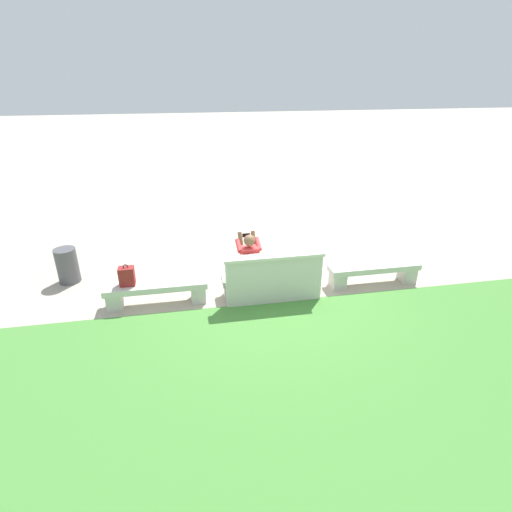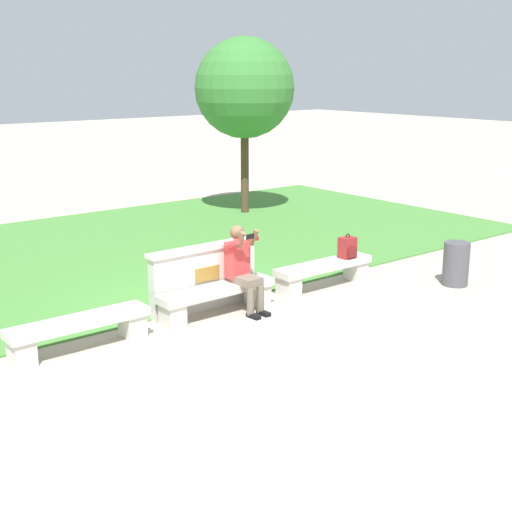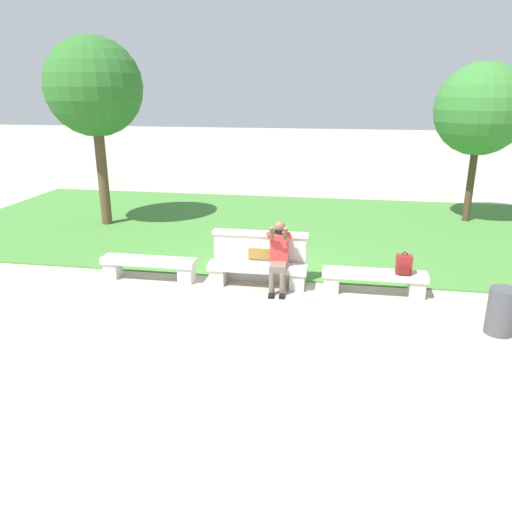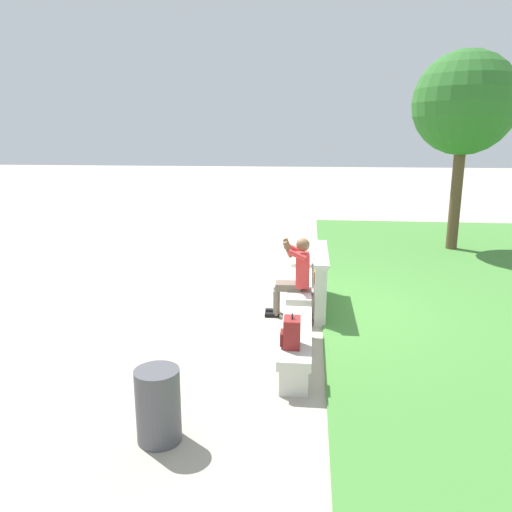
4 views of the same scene
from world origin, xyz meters
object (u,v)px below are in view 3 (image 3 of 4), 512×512
bench_main (149,265)px  bench_near (257,272)px  backpack (404,265)px  tree_left_background (94,88)px  tree_behind_wall (481,110)px  person_photographer (279,253)px  trash_bin (502,311)px  bench_mid (374,279)px

bench_main → bench_near: size_ratio=1.00×
backpack → tree_left_background: 9.18m
bench_near → tree_behind_wall: bearing=49.2°
bench_near → tree_behind_wall: tree_behind_wall is taller
bench_near → person_photographer: size_ratio=1.46×
bench_near → trash_bin: size_ratio=2.57×
bench_near → person_photographer: person_photographer is taller
backpack → tree_left_background: bearing=153.0°
tree_behind_wall → bench_near: bearing=-130.8°
tree_behind_wall → bench_mid: bearing=-116.1°
bench_mid → backpack: 0.61m
bench_main → person_photographer: person_photographer is taller
tree_behind_wall → trash_bin: 7.81m
bench_near → bench_main: bearing=180.0°
tree_behind_wall → tree_left_background: (-10.12, -2.07, 0.55)m
bench_near → backpack: bearing=-1.0°
bench_mid → backpack: backpack is taller
person_photographer → tree_left_background: (-5.41, 3.95, 2.95)m
bench_main → trash_bin: bearing=-11.5°
tree_behind_wall → person_photographer: bearing=-128.0°
bench_main → tree_behind_wall: tree_behind_wall is taller
tree_left_background → bench_main: bearing=-54.4°
tree_behind_wall → trash_bin: tree_behind_wall is taller
bench_mid → tree_behind_wall: bearing=63.9°
trash_bin → backpack: bearing=138.0°
bench_main → person_photographer: 2.68m
backpack → person_photographer: bearing=-179.3°
person_photographer → trash_bin: 3.88m
bench_near → trash_bin: 4.30m
backpack → trash_bin: size_ratio=0.57×
bench_main → bench_mid: (4.43, 0.00, 0.00)m
bench_mid → bench_main: bearing=180.0°
tree_behind_wall → trash_bin: size_ratio=5.84×
bench_main → trash_bin: trash_bin is taller
bench_mid → tree_behind_wall: (2.91, 5.95, 2.83)m
bench_main → person_photographer: (2.64, -0.08, 0.44)m
bench_mid → trash_bin: size_ratio=2.57×
person_photographer → backpack: person_photographer is taller
bench_mid → tree_behind_wall: size_ratio=0.44×
backpack → trash_bin: bearing=-42.0°
tree_left_background → trash_bin: 10.96m
bench_main → person_photographer: bearing=-1.7°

